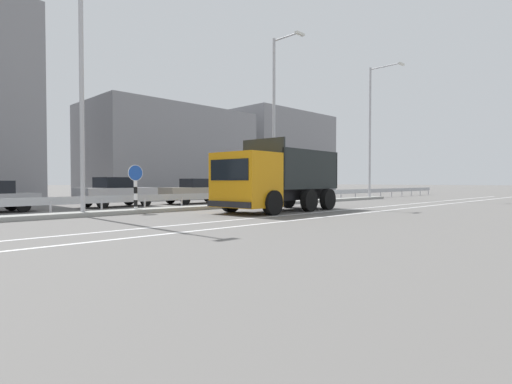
{
  "coord_description": "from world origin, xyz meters",
  "views": [
    {
      "loc": [
        -14.83,
        -14.13,
        1.4
      ],
      "look_at": [
        -0.41,
        0.34,
        0.87
      ],
      "focal_mm": 28.0,
      "sensor_mm": 36.0,
      "label": 1
    }
  ],
  "objects_px": {
    "parked_car_3": "(116,192)",
    "street_lamp_3": "(372,126)",
    "dump_truck": "(267,183)",
    "median_road_sign": "(136,188)",
    "street_lamp_1": "(83,71)",
    "street_lamp_2": "(276,114)",
    "parked_car_4": "(198,191)",
    "parked_car_5": "(265,192)"
  },
  "relations": [
    {
      "from": "parked_car_3",
      "to": "street_lamp_3",
      "type": "bearing_deg",
      "value": 70.77
    },
    {
      "from": "dump_truck",
      "to": "median_road_sign",
      "type": "distance_m",
      "value": 5.87
    },
    {
      "from": "dump_truck",
      "to": "street_lamp_1",
      "type": "relative_size",
      "value": 0.66
    },
    {
      "from": "median_road_sign",
      "to": "street_lamp_2",
      "type": "xyz_separation_m",
      "value": [
        9.06,
        -0.16,
        4.35
      ]
    },
    {
      "from": "parked_car_4",
      "to": "street_lamp_2",
      "type": "bearing_deg",
      "value": -154.79
    },
    {
      "from": "street_lamp_1",
      "to": "parked_car_3",
      "type": "xyz_separation_m",
      "value": [
        3.78,
        5.09,
        -4.97
      ]
    },
    {
      "from": "dump_truck",
      "to": "street_lamp_3",
      "type": "height_order",
      "value": "street_lamp_3"
    },
    {
      "from": "parked_car_3",
      "to": "median_road_sign",
      "type": "bearing_deg",
      "value": -20.66
    },
    {
      "from": "dump_truck",
      "to": "street_lamp_1",
      "type": "xyz_separation_m",
      "value": [
        -6.86,
        3.53,
        4.46
      ]
    },
    {
      "from": "dump_truck",
      "to": "street_lamp_2",
      "type": "height_order",
      "value": "street_lamp_2"
    },
    {
      "from": "dump_truck",
      "to": "street_lamp_3",
      "type": "relative_size",
      "value": 0.66
    },
    {
      "from": "parked_car_3",
      "to": "parked_car_5",
      "type": "height_order",
      "value": "parked_car_3"
    },
    {
      "from": "street_lamp_3",
      "to": "parked_car_5",
      "type": "bearing_deg",
      "value": 146.0
    },
    {
      "from": "dump_truck",
      "to": "parked_car_3",
      "type": "relative_size",
      "value": 1.63
    },
    {
      "from": "street_lamp_3",
      "to": "street_lamp_1",
      "type": "bearing_deg",
      "value": 179.98
    },
    {
      "from": "street_lamp_1",
      "to": "parked_car_5",
      "type": "bearing_deg",
      "value": 17.45
    },
    {
      "from": "parked_car_4",
      "to": "dump_truck",
      "type": "bearing_deg",
      "value": 164.46
    },
    {
      "from": "dump_truck",
      "to": "median_road_sign",
      "type": "relative_size",
      "value": 3.26
    },
    {
      "from": "dump_truck",
      "to": "street_lamp_2",
      "type": "distance_m",
      "value": 7.11
    },
    {
      "from": "street_lamp_1",
      "to": "dump_truck",
      "type": "bearing_deg",
      "value": -27.24
    },
    {
      "from": "dump_truck",
      "to": "street_lamp_2",
      "type": "xyz_separation_m",
      "value": [
        4.54,
        3.57,
        4.15
      ]
    },
    {
      "from": "street_lamp_1",
      "to": "parked_car_3",
      "type": "relative_size",
      "value": 2.48
    },
    {
      "from": "street_lamp_2",
      "to": "parked_car_4",
      "type": "distance_m",
      "value": 7.04
    },
    {
      "from": "street_lamp_2",
      "to": "median_road_sign",
      "type": "bearing_deg",
      "value": 179.01
    },
    {
      "from": "median_road_sign",
      "to": "street_lamp_3",
      "type": "bearing_deg",
      "value": -0.58
    },
    {
      "from": "street_lamp_1",
      "to": "street_lamp_2",
      "type": "bearing_deg",
      "value": 0.2
    },
    {
      "from": "street_lamp_3",
      "to": "parked_car_5",
      "type": "distance_m",
      "value": 10.18
    },
    {
      "from": "street_lamp_2",
      "to": "parked_car_5",
      "type": "distance_m",
      "value": 8.01
    },
    {
      "from": "median_road_sign",
      "to": "parked_car_4",
      "type": "relative_size",
      "value": 0.44
    },
    {
      "from": "street_lamp_1",
      "to": "parked_car_5",
      "type": "xyz_separation_m",
      "value": [
        15.55,
        4.89,
        -5.15
      ]
    },
    {
      "from": "median_road_sign",
      "to": "street_lamp_2",
      "type": "height_order",
      "value": "street_lamp_2"
    },
    {
      "from": "median_road_sign",
      "to": "parked_car_5",
      "type": "relative_size",
      "value": 0.5
    },
    {
      "from": "dump_truck",
      "to": "parked_car_3",
      "type": "xyz_separation_m",
      "value": [
        -3.08,
        8.62,
        -0.51
      ]
    },
    {
      "from": "median_road_sign",
      "to": "parked_car_5",
      "type": "bearing_deg",
      "value": 19.56
    },
    {
      "from": "median_road_sign",
      "to": "street_lamp_3",
      "type": "distance_m",
      "value": 21.0
    },
    {
      "from": "median_road_sign",
      "to": "parked_car_4",
      "type": "xyz_separation_m",
      "value": [
        6.81,
        4.59,
        -0.34
      ]
    },
    {
      "from": "parked_car_3",
      "to": "parked_car_4",
      "type": "height_order",
      "value": "parked_car_3"
    },
    {
      "from": "dump_truck",
      "to": "parked_car_5",
      "type": "height_order",
      "value": "dump_truck"
    },
    {
      "from": "dump_truck",
      "to": "street_lamp_1",
      "type": "bearing_deg",
      "value": 58.91
    },
    {
      "from": "parked_car_3",
      "to": "dump_truck",
      "type": "bearing_deg",
      "value": 15.44
    },
    {
      "from": "street_lamp_1",
      "to": "street_lamp_2",
      "type": "distance_m",
      "value": 11.41
    },
    {
      "from": "median_road_sign",
      "to": "parked_car_3",
      "type": "xyz_separation_m",
      "value": [
        1.44,
        4.89,
        -0.32
      ]
    }
  ]
}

